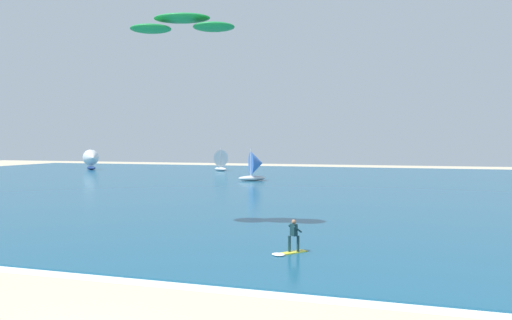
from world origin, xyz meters
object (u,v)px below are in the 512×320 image
(kitesurfer, at_px, (291,241))
(sailboat_far_left, at_px, (219,160))
(sailboat_heeled_over, at_px, (256,166))
(sailboat_center_horizon, at_px, (92,159))
(kite, at_px, (182,24))

(kitesurfer, xyz_separation_m, sailboat_far_left, (-28.37, 63.49, 1.47))
(kitesurfer, bearing_deg, sailboat_heeled_over, 108.93)
(sailboat_far_left, distance_m, sailboat_heeled_over, 25.17)
(sailboat_center_horizon, bearing_deg, kite, -50.06)
(kitesurfer, bearing_deg, kite, 153.79)
(kitesurfer, distance_m, sailboat_heeled_over, 44.91)
(kitesurfer, relative_size, sailboat_center_horizon, 0.41)
(kitesurfer, relative_size, kite, 0.27)
(kite, distance_m, sailboat_heeled_over, 40.70)
(sailboat_far_left, height_order, sailboat_heeled_over, sailboat_heeled_over)
(kitesurfer, distance_m, sailboat_far_left, 69.56)
(kite, distance_m, sailboat_center_horizon, 72.89)
(kite, relative_size, sailboat_far_left, 1.50)
(kitesurfer, relative_size, sailboat_far_left, 0.41)
(kitesurfer, xyz_separation_m, sailboat_heeled_over, (-14.56, 42.46, 1.55))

